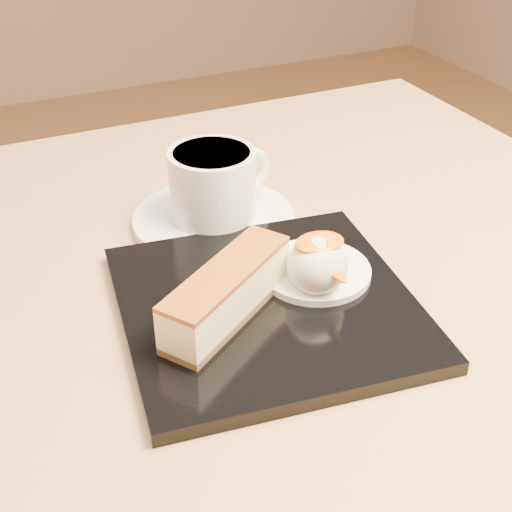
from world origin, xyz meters
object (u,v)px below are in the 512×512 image
table (265,443)px  ice_cream_scoop (317,265)px  cheesecake (227,293)px  saucer (214,220)px  dessert_plate (267,306)px  coffee_cup (214,182)px

table → ice_cream_scoop: bearing=-17.3°
table → ice_cream_scoop: (0.04, -0.01, 0.19)m
cheesecake → saucer: 0.16m
ice_cream_scoop → saucer: (-0.03, 0.15, -0.03)m
table → cheesecake: cheesecake is taller
ice_cream_scoop → saucer: 0.15m
dessert_plate → ice_cream_scoop: 0.05m
table → dessert_plate: 0.16m
table → coffee_cup: 0.24m
dessert_plate → ice_cream_scoop: bearing=-7.1°
table → saucer: size_ratio=5.33×
table → cheesecake: bearing=-162.7°
table → cheesecake: size_ratio=6.47×
ice_cream_scoop → coffee_cup: 0.15m
dessert_plate → saucer: (0.01, 0.14, -0.00)m
ice_cream_scoop → coffee_cup: coffee_cup is taller
cheesecake → ice_cream_scoop: size_ratio=2.65×
ice_cream_scoop → saucer: bearing=100.5°
dessert_plate → cheesecake: size_ratio=1.78×
cheesecake → ice_cream_scoop: bearing=-34.0°
ice_cream_scoop → coffee_cup: (-0.03, 0.15, 0.01)m
cheesecake → ice_cream_scoop: 0.08m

